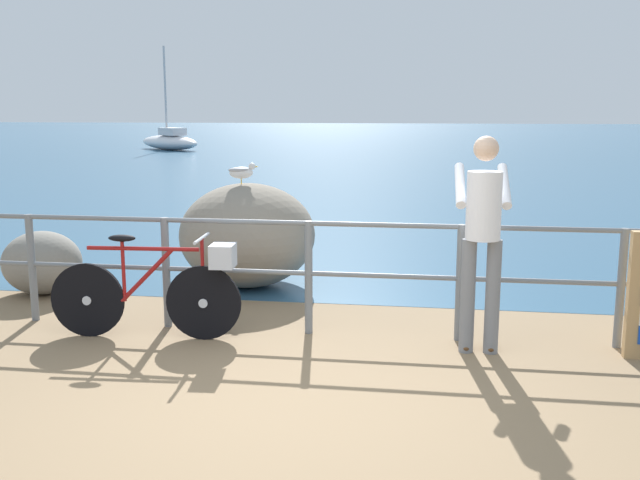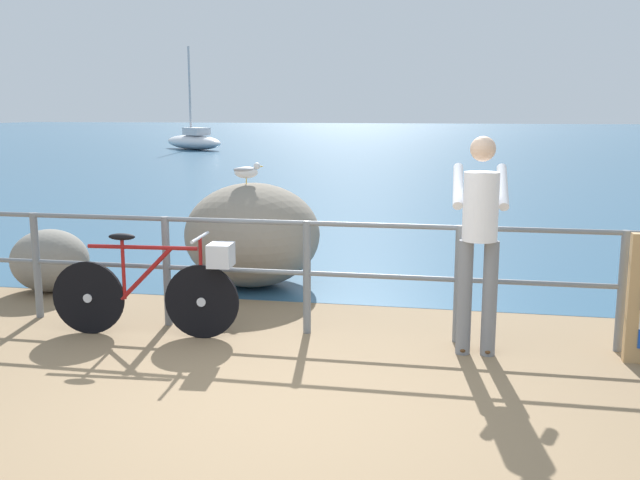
# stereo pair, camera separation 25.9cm
# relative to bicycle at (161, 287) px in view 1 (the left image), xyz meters

# --- Properties ---
(ground_plane) EXTENTS (120.00, 120.00, 0.10)m
(ground_plane) POSITION_rel_bicycle_xyz_m (1.24, 18.66, -0.51)
(ground_plane) COLOR #846B4C
(sea_surface) EXTENTS (120.00, 90.00, 0.01)m
(sea_surface) POSITION_rel_bicycle_xyz_m (1.24, 46.34, -0.46)
(sea_surface) COLOR #2D5675
(sea_surface) RESTS_ON ground_plane
(promenade_railing) EXTENTS (8.00, 0.07, 1.02)m
(promenade_railing) POSITION_rel_bicycle_xyz_m (1.24, 0.34, 0.17)
(promenade_railing) COLOR slate
(promenade_railing) RESTS_ON ground_plane
(bicycle) EXTENTS (1.70, 0.48, 0.92)m
(bicycle) POSITION_rel_bicycle_xyz_m (0.00, 0.00, 0.00)
(bicycle) COLOR black
(bicycle) RESTS_ON ground_plane
(person_at_railing) EXTENTS (0.45, 0.64, 1.78)m
(person_at_railing) POSITION_rel_bicycle_xyz_m (2.72, 0.06, 0.53)
(person_at_railing) COLOR slate
(person_at_railing) RESTS_ON ground_plane
(breakwater_boulder_main) EXTENTS (1.53, 1.52, 1.17)m
(breakwater_boulder_main) POSITION_rel_bicycle_xyz_m (0.27, 1.97, 0.12)
(breakwater_boulder_main) COLOR gray
(breakwater_boulder_main) RESTS_ON ground
(breakwater_boulder_left) EXTENTS (0.85, 0.79, 0.69)m
(breakwater_boulder_left) POSITION_rel_bicycle_xyz_m (-1.85, 1.29, -0.12)
(breakwater_boulder_left) COLOR gray
(breakwater_boulder_left) RESTS_ON ground
(seagull) EXTENTS (0.34, 0.19, 0.23)m
(seagull) POSITION_rel_bicycle_xyz_m (0.24, 1.90, 0.84)
(seagull) COLOR gold
(seagull) RESTS_ON breakwater_boulder_main
(sailboat) EXTENTS (4.27, 3.73, 4.90)m
(sailboat) POSITION_rel_bicycle_xyz_m (-10.18, 27.83, -0.04)
(sailboat) COLOR white
(sailboat) RESTS_ON sea_surface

